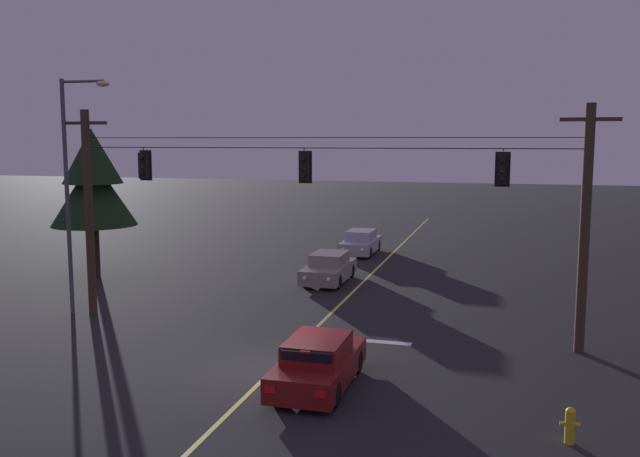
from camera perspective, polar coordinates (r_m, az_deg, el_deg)
The scene contains 13 objects.
ground_plane at distance 20.62m, azimuth -3.88°, elevation -11.64°, with size 180.00×180.00×0.00m, color black.
lane_centre_stripe at distance 30.01m, azimuth 2.55°, elevation -5.53°, with size 0.14×60.00×0.01m, color #D1C64C.
stop_bar_paint at distance 23.38m, azimuth 3.49°, elevation -9.31°, with size 3.40×0.36×0.01m, color silver.
signal_span_assembly at distance 23.58m, azimuth -0.65°, elevation 0.98°, with size 19.51×0.32×7.85m.
traffic_light_leftmost at distance 25.97m, azimuth -14.54°, elevation 5.14°, with size 0.48×0.41×1.22m.
traffic_light_left_inner at distance 23.51m, azimuth -1.35°, elevation 5.16°, with size 0.48×0.41×1.22m.
traffic_light_centre at distance 22.51m, azimuth 15.02°, elevation 4.80°, with size 0.48×0.41×1.22m.
car_waiting_near_lane at distance 19.06m, azimuth -0.15°, elevation -11.19°, with size 1.80×4.33×1.39m.
car_oncoming_lead at distance 32.51m, azimuth 0.75°, elevation -3.35°, with size 1.80×4.42×1.39m.
car_oncoming_trailing at distance 40.57m, azimuth 3.41°, elevation -1.19°, with size 1.80×4.42×1.39m.
street_lamp_corner at distance 27.57m, azimuth -19.97°, elevation 4.07°, with size 2.11×0.30×9.00m.
tree_verge_near at distance 34.87m, azimuth -18.45°, elevation 3.71°, with size 4.10×4.10×7.29m.
fire_hydrant at distance 16.74m, azimuth 20.18°, elevation -15.13°, with size 0.44×0.22×0.84m.
Camera 1 is at (6.49, -18.38, 6.74)m, focal length 38.27 mm.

